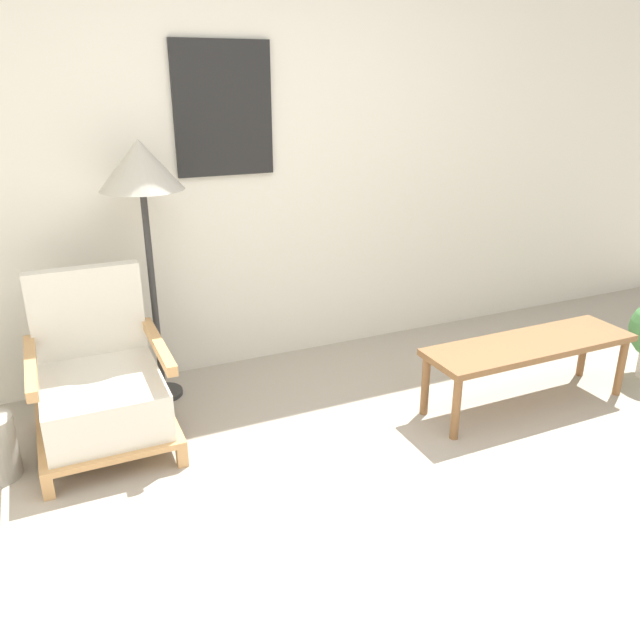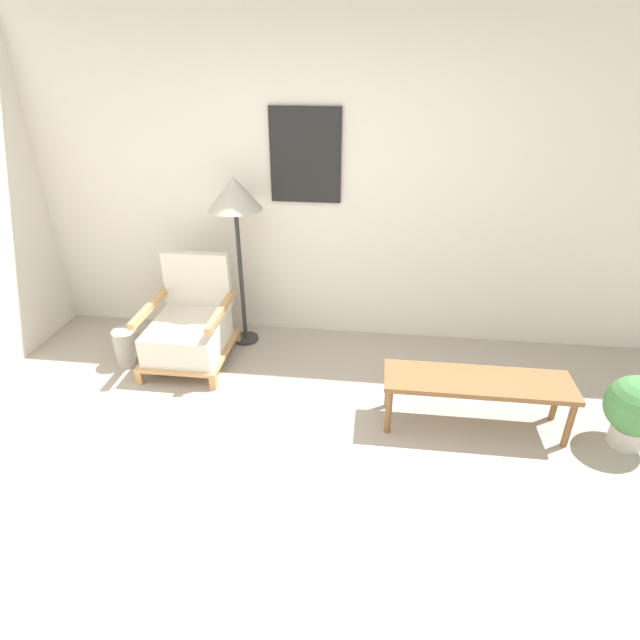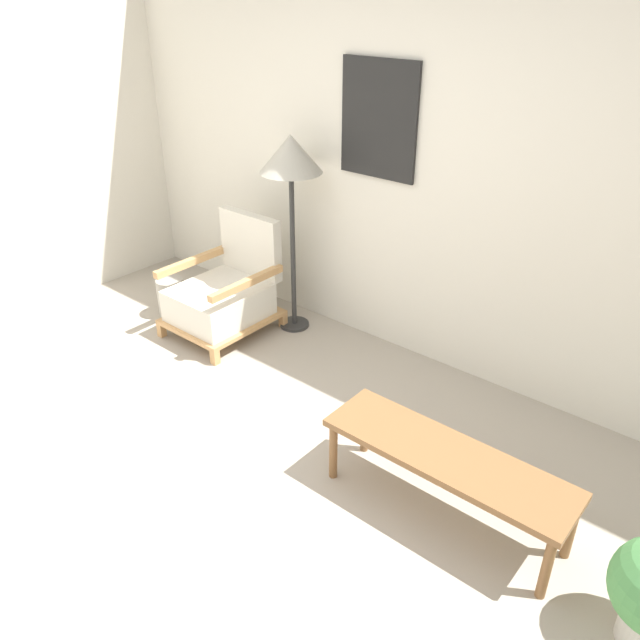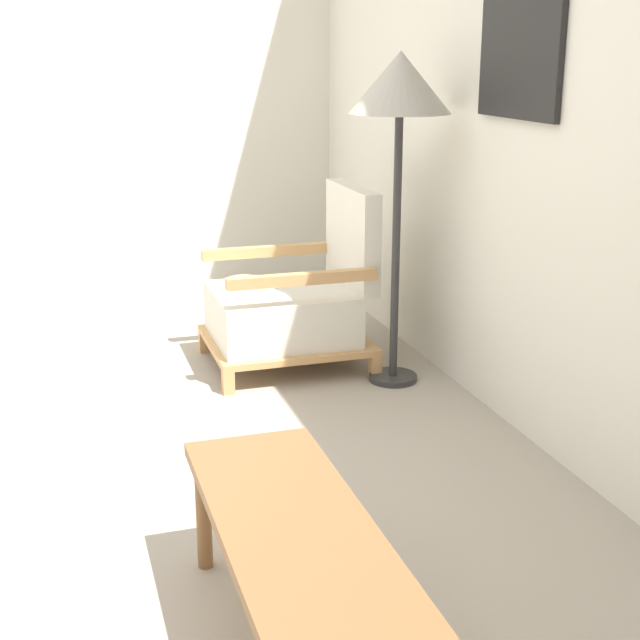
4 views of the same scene
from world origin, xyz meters
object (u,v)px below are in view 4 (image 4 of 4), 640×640
(floor_lamp, at_px, (400,95))
(vase, at_px, (246,307))
(armchair, at_px, (294,303))
(coffee_table, at_px, (306,561))

(floor_lamp, relative_size, vase, 4.75)
(armchair, height_order, coffee_table, armchair)
(coffee_table, distance_m, vase, 2.72)
(armchair, distance_m, vase, 0.53)
(coffee_table, relative_size, vase, 4.05)
(armchair, height_order, floor_lamp, floor_lamp)
(armchair, relative_size, coffee_table, 0.68)
(vase, bearing_deg, floor_lamp, 29.54)
(armchair, bearing_deg, vase, -166.46)
(vase, bearing_deg, armchair, 13.54)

